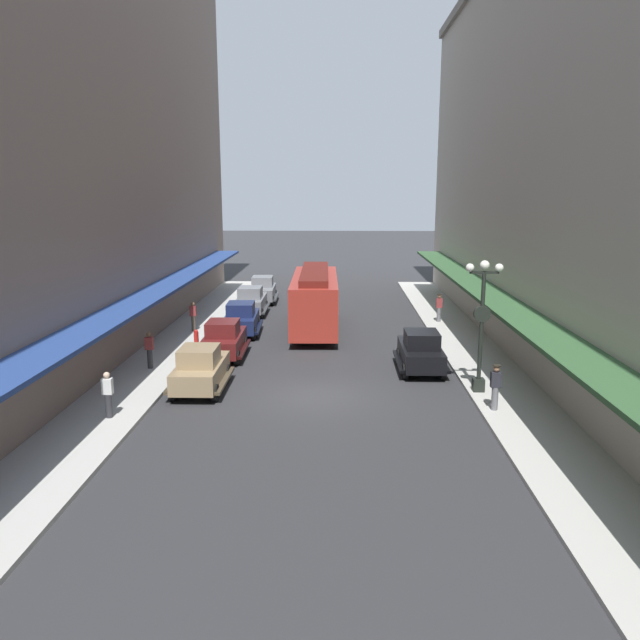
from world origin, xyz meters
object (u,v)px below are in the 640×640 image
Objects in this scene: parked_car_5 at (421,350)px; pedestrian_2 at (193,316)px; parked_car_3 at (262,289)px; pedestrian_4 at (495,387)px; pedestrian_0 at (108,394)px; pedestrian_1 at (150,350)px; parked_car_2 at (224,338)px; streetcar at (315,298)px; parked_car_0 at (241,318)px; parked_car_4 at (201,368)px; pedestrian_3 at (439,307)px; parked_car_1 at (251,300)px; lamp_post_with_clock at (482,321)px; fire_hydrant at (196,337)px.

parked_car_5 is 2.60× the size of pedestrian_2.
pedestrian_4 is at bearing -63.68° from parked_car_3.
pedestrian_0 is (-2.54, -23.53, 0.05)m from parked_car_3.
pedestrian_0 is 1.00× the size of pedestrian_1.
pedestrian_0 is at bearing -86.42° from pedestrian_1.
parked_car_2 is 7.43m from streetcar.
parked_car_0 is 2.63× the size of pedestrian_0.
parked_car_0 is 10.16m from parked_car_3.
parked_car_0 and parked_car_4 have the same top height.
pedestrian_1 is at bearing -140.11° from parked_car_2.
pedestrian_0 is at bearing -130.36° from pedestrian_3.
parked_car_3 reaches higher than pedestrian_1.
parked_car_1 and parked_car_2 have the same top height.
parked_car_0 is at bearing -164.81° from pedestrian_3.
parked_car_1 is 2.61× the size of pedestrian_0.
pedestrian_3 is (11.47, -7.06, 0.07)m from parked_car_3.
parked_car_3 is 10.32m from pedestrian_2.
parked_car_4 is 11.89m from streetcar.
parked_car_1 is 1.00× the size of parked_car_2.
pedestrian_1 is (-13.87, 2.80, -2.00)m from lamp_post_with_clock.
pedestrian_1 is 7.46m from pedestrian_2.
parked_car_5 reaches higher than pedestrian_0.
streetcar is at bearing 117.44° from pedestrian_4.
parked_car_1 is 21.08m from pedestrian_4.
parked_car_0 is 11.33m from parked_car_5.
parked_car_3 is 5.25× the size of fire_hydrant.
parked_car_0 is 0.84× the size of lamp_post_with_clock.
pedestrian_3 is at bearing 14.26° from streetcar.
parked_car_1 is at bearing 79.59° from fire_hydrant.
parked_car_2 is (-0.09, -4.87, 0.00)m from parked_car_0.
lamp_post_with_clock is 14.03m from pedestrian_0.
parked_car_5 is 9.52m from streetcar.
pedestrian_0 is 21.63m from pedestrian_3.
lamp_post_with_clock reaches higher than parked_car_0.
parked_car_5 is 13.72m from pedestrian_2.
parked_car_4 is 11.22m from lamp_post_with_clock.
parked_car_4 is at bearing 168.16° from pedestrian_4.
parked_car_2 is at bearing 73.70° from pedestrian_0.
parked_car_3 is at bearing 89.78° from parked_car_4.
parked_car_5 reaches higher than pedestrian_3.
parked_car_1 is at bearing 122.32° from pedestrian_4.
pedestrian_3 is at bearing 88.49° from pedestrian_4.
pedestrian_4 is (11.14, -2.34, 0.07)m from parked_car_4.
parked_car_0 and parked_car_3 have the same top height.
parked_car_4 is at bearing 178.99° from lamp_post_with_clock.
parked_car_4 is 2.60× the size of pedestrian_0.
pedestrian_2 is at bearing -171.35° from streetcar.
parked_car_3 is 13.37m from fire_hydrant.
parked_car_4 and parked_car_5 have the same top height.
parked_car_2 is 2.57× the size of pedestrian_3.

